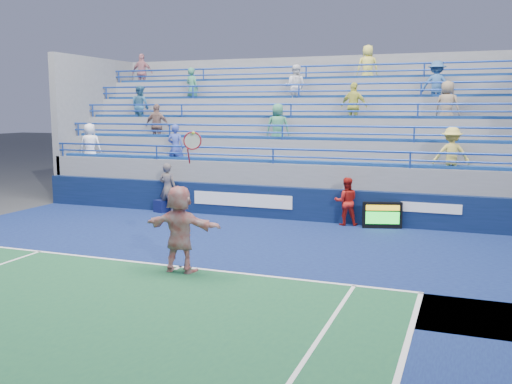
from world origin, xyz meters
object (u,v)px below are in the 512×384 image
at_px(serve_speed_board, 382,215).
at_px(tennis_player, 180,229).
at_px(ball_girl, 346,202).
at_px(line_judge, 168,188).
at_px(judge_chair, 162,205).

xyz_separation_m(serve_speed_board, tennis_player, (-3.60, -6.42, 0.58)).
xyz_separation_m(serve_speed_board, ball_girl, (-1.16, 0.11, 0.35)).
relative_size(line_judge, ball_girl, 1.16).
bearing_deg(serve_speed_board, tennis_player, -119.29).
distance_m(serve_speed_board, ball_girl, 1.21).
bearing_deg(judge_chair, line_judge, -9.31).
height_order(line_judge, ball_girl, line_judge).
height_order(serve_speed_board, line_judge, line_judge).
bearing_deg(serve_speed_board, line_judge, 179.56).
relative_size(serve_speed_board, ball_girl, 0.78).
distance_m(serve_speed_board, judge_chair, 7.81).
relative_size(serve_speed_board, line_judge, 0.67).
relative_size(serve_speed_board, tennis_player, 0.37).
bearing_deg(judge_chair, tennis_player, -57.12).
xyz_separation_m(judge_chair, line_judge, (0.26, -0.04, 0.64)).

